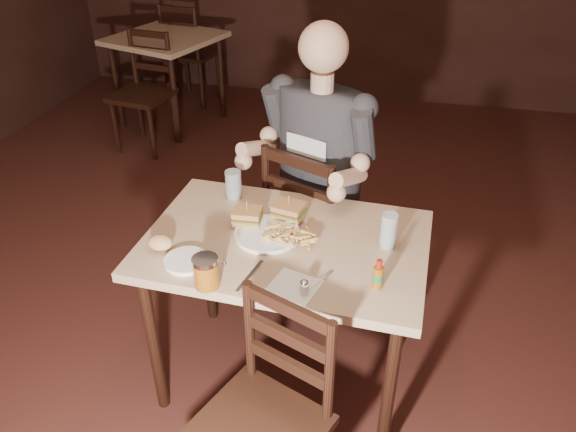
% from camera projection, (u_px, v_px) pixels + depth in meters
% --- Properties ---
extents(room_shell, '(7.00, 7.00, 7.00)m').
position_uv_depth(room_shell, '(315.00, 69.00, 1.98)').
color(room_shell, black).
rests_on(room_shell, ground).
extents(main_table, '(1.13, 0.78, 0.77)m').
position_uv_depth(main_table, '(285.00, 259.00, 2.24)').
color(main_table, tan).
rests_on(main_table, ground).
extents(bg_table, '(1.00, 1.00, 0.77)m').
position_uv_depth(bg_table, '(166.00, 46.00, 4.74)').
color(bg_table, tan).
rests_on(bg_table, ground).
extents(chair_far, '(0.58, 0.61, 0.94)m').
position_uv_depth(chair_far, '(319.00, 226.00, 2.82)').
color(chair_far, black).
rests_on(chair_far, ground).
extents(chair_near, '(0.54, 0.56, 0.87)m').
position_uv_depth(chair_near, '(256.00, 431.00, 1.85)').
color(chair_near, black).
rests_on(chair_near, ground).
extents(bg_chair_far, '(0.49, 0.53, 0.94)m').
position_uv_depth(bg_chair_far, '(192.00, 53.00, 5.31)').
color(bg_chair_far, black).
rests_on(bg_chair_far, ground).
extents(bg_chair_near, '(0.48, 0.52, 0.91)m').
position_uv_depth(bg_chair_near, '(141.00, 95.00, 4.41)').
color(bg_chair_near, black).
rests_on(bg_chair_near, ground).
extents(diner, '(0.70, 0.63, 0.99)m').
position_uv_depth(diner, '(316.00, 136.00, 2.51)').
color(diner, '#312F35').
rests_on(diner, chair_far).
extents(dinner_plate, '(0.26, 0.26, 0.01)m').
position_uv_depth(dinner_plate, '(267.00, 235.00, 2.21)').
color(dinner_plate, white).
rests_on(dinner_plate, main_table).
extents(sandwich_left, '(0.12, 0.10, 0.10)m').
position_uv_depth(sandwich_left, '(247.00, 212.00, 2.25)').
color(sandwich_left, '#BF7F43').
rests_on(sandwich_left, dinner_plate).
extents(sandwich_right, '(0.14, 0.12, 0.10)m').
position_uv_depth(sandwich_right, '(289.00, 206.00, 2.28)').
color(sandwich_right, '#BF7F43').
rests_on(sandwich_right, dinner_plate).
extents(fries_pile, '(0.25, 0.18, 0.04)m').
position_uv_depth(fries_pile, '(291.00, 234.00, 2.17)').
color(fries_pile, '#E0B369').
rests_on(fries_pile, dinner_plate).
extents(ketchup_dollop, '(0.05, 0.05, 0.01)m').
position_uv_depth(ketchup_dollop, '(290.00, 235.00, 2.19)').
color(ketchup_dollop, maroon).
rests_on(ketchup_dollop, dinner_plate).
extents(glass_left, '(0.07, 0.07, 0.13)m').
position_uv_depth(glass_left, '(233.00, 185.00, 2.43)').
color(glass_left, silver).
rests_on(glass_left, main_table).
extents(glass_right, '(0.07, 0.07, 0.14)m').
position_uv_depth(glass_right, '(389.00, 231.00, 2.12)').
color(glass_right, silver).
rests_on(glass_right, main_table).
extents(hot_sauce, '(0.04, 0.04, 0.12)m').
position_uv_depth(hot_sauce, '(378.00, 274.00, 1.92)').
color(hot_sauce, '#884B0F').
rests_on(hot_sauce, main_table).
extents(salt_shaker, '(0.03, 0.03, 0.06)m').
position_uv_depth(salt_shaker, '(304.00, 288.00, 1.91)').
color(salt_shaker, white).
rests_on(salt_shaker, main_table).
extents(syrup_dispenser, '(0.10, 0.10, 0.12)m').
position_uv_depth(syrup_dispenser, '(206.00, 272.00, 1.93)').
color(syrup_dispenser, '#884B0F').
rests_on(syrup_dispenser, main_table).
extents(napkin, '(0.20, 0.19, 0.00)m').
position_uv_depth(napkin, '(294.00, 286.00, 1.95)').
color(napkin, white).
rests_on(napkin, main_table).
extents(knife, '(0.05, 0.19, 0.00)m').
position_uv_depth(knife, '(250.00, 276.00, 2.00)').
color(knife, silver).
rests_on(knife, napkin).
extents(fork, '(0.09, 0.14, 0.00)m').
position_uv_depth(fork, '(317.00, 283.00, 1.97)').
color(fork, silver).
rests_on(fork, napkin).
extents(side_plate, '(0.17, 0.17, 0.01)m').
position_uv_depth(side_plate, '(187.00, 262.00, 2.07)').
color(side_plate, white).
rests_on(side_plate, main_table).
extents(bread_roll, '(0.10, 0.08, 0.06)m').
position_uv_depth(bread_roll, '(160.00, 242.00, 2.11)').
color(bread_roll, tan).
rests_on(bread_roll, side_plate).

